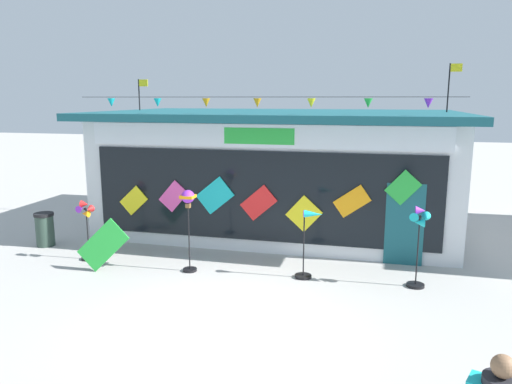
{
  "coord_description": "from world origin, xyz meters",
  "views": [
    {
      "loc": [
        2.48,
        -7.81,
        3.98
      ],
      "look_at": [
        -0.39,
        3.77,
        1.65
      ],
      "focal_mm": 33.93,
      "sensor_mm": 36.0,
      "label": 1
    }
  ],
  "objects_px": {
    "wind_spinner_left": "(188,209)",
    "trash_bin": "(45,229)",
    "kite_shop_building": "(281,169)",
    "display_kite_on_ground": "(103,245)",
    "wind_spinner_far_left": "(86,223)",
    "wind_spinner_center_right": "(419,234)",
    "wind_spinner_center_left": "(308,241)"
  },
  "relations": [
    {
      "from": "display_kite_on_ground",
      "to": "wind_spinner_center_right",
      "type": "bearing_deg",
      "value": 5.97
    },
    {
      "from": "kite_shop_building",
      "to": "wind_spinner_center_right",
      "type": "height_order",
      "value": "kite_shop_building"
    },
    {
      "from": "wind_spinner_far_left",
      "to": "trash_bin",
      "type": "distance_m",
      "value": 2.01
    },
    {
      "from": "kite_shop_building",
      "to": "wind_spinner_far_left",
      "type": "distance_m",
      "value": 6.02
    },
    {
      "from": "wind_spinner_left",
      "to": "wind_spinner_far_left",
      "type": "bearing_deg",
      "value": 176.78
    },
    {
      "from": "wind_spinner_center_right",
      "to": "display_kite_on_ground",
      "type": "bearing_deg",
      "value": -174.03
    },
    {
      "from": "display_kite_on_ground",
      "to": "trash_bin",
      "type": "bearing_deg",
      "value": 152.0
    },
    {
      "from": "wind_spinner_center_left",
      "to": "wind_spinner_left",
      "type": "bearing_deg",
      "value": -175.34
    },
    {
      "from": "wind_spinner_center_left",
      "to": "wind_spinner_center_right",
      "type": "relative_size",
      "value": 0.88
    },
    {
      "from": "display_kite_on_ground",
      "to": "wind_spinner_left",
      "type": "bearing_deg",
      "value": 14.09
    },
    {
      "from": "wind_spinner_center_right",
      "to": "kite_shop_building",
      "type": "bearing_deg",
      "value": 131.44
    },
    {
      "from": "wind_spinner_center_right",
      "to": "wind_spinner_far_left",
      "type": "bearing_deg",
      "value": -179.35
    },
    {
      "from": "display_kite_on_ground",
      "to": "kite_shop_building",
      "type": "bearing_deg",
      "value": 57.5
    },
    {
      "from": "wind_spinner_far_left",
      "to": "wind_spinner_center_left",
      "type": "bearing_deg",
      "value": 0.7
    },
    {
      "from": "wind_spinner_center_left",
      "to": "display_kite_on_ground",
      "type": "xyz_separation_m",
      "value": [
        -4.67,
        -0.71,
        -0.22
      ]
    },
    {
      "from": "wind_spinner_left",
      "to": "trash_bin",
      "type": "distance_m",
      "value": 4.77
    },
    {
      "from": "wind_spinner_left",
      "to": "trash_bin",
      "type": "bearing_deg",
      "value": 168.69
    },
    {
      "from": "display_kite_on_ground",
      "to": "wind_spinner_far_left",
      "type": "bearing_deg",
      "value": 142.28
    },
    {
      "from": "wind_spinner_center_left",
      "to": "display_kite_on_ground",
      "type": "bearing_deg",
      "value": -171.37
    },
    {
      "from": "wind_spinner_far_left",
      "to": "wind_spinner_left",
      "type": "height_order",
      "value": "wind_spinner_left"
    },
    {
      "from": "trash_bin",
      "to": "display_kite_on_ground",
      "type": "bearing_deg",
      "value": -28.0
    },
    {
      "from": "wind_spinner_far_left",
      "to": "kite_shop_building",
      "type": "bearing_deg",
      "value": 47.4
    },
    {
      "from": "kite_shop_building",
      "to": "trash_bin",
      "type": "xyz_separation_m",
      "value": [
        -5.83,
        -3.62,
        -1.35
      ]
    },
    {
      "from": "wind_spinner_far_left",
      "to": "trash_bin",
      "type": "bearing_deg",
      "value": 157.19
    },
    {
      "from": "wind_spinner_center_right",
      "to": "display_kite_on_ground",
      "type": "height_order",
      "value": "wind_spinner_center_right"
    },
    {
      "from": "kite_shop_building",
      "to": "display_kite_on_ground",
      "type": "height_order",
      "value": "kite_shop_building"
    },
    {
      "from": "wind_spinner_left",
      "to": "kite_shop_building",
      "type": "bearing_deg",
      "value": 74.43
    },
    {
      "from": "display_kite_on_ground",
      "to": "wind_spinner_center_left",
      "type": "bearing_deg",
      "value": 8.63
    },
    {
      "from": "wind_spinner_far_left",
      "to": "trash_bin",
      "type": "xyz_separation_m",
      "value": [
        -1.8,
        0.76,
        -0.48
      ]
    },
    {
      "from": "kite_shop_building",
      "to": "wind_spinner_center_right",
      "type": "xyz_separation_m",
      "value": [
        3.79,
        -4.29,
        -0.63
      ]
    },
    {
      "from": "wind_spinner_left",
      "to": "trash_bin",
      "type": "xyz_separation_m",
      "value": [
        -4.57,
        0.91,
        -1.01
      ]
    },
    {
      "from": "wind_spinner_left",
      "to": "trash_bin",
      "type": "height_order",
      "value": "wind_spinner_left"
    }
  ]
}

